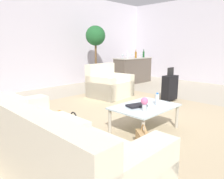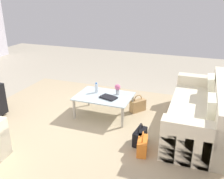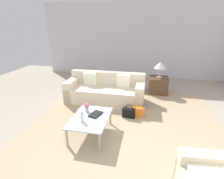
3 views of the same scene
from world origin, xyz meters
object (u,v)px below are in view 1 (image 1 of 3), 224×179
object	(u,v)px
suitcase_black	(170,87)
potted_ficus	(96,45)
wine_bottle_clear	(128,55)
wine_bottle_green	(144,54)
handbag_black	(74,126)
wine_glass_leftmost	(123,55)
armchair	(108,86)
couch	(48,153)
wine_glass_left_of_centre	(132,55)
handbag_tan	(143,141)
coffee_table	(145,109)
water_bottle	(157,99)
bar_console	(133,70)
coffee_table_book	(136,106)
flower_vase	(144,103)
handbag_orange	(61,124)
wine_bottle_amber	(136,55)

from	to	relation	value
suitcase_black	potted_ficus	distance (m)	3.18
wine_bottle_clear	wine_bottle_green	xyz separation A→B (m)	(0.93, 0.00, 0.00)
handbag_black	wine_bottle_clear	bearing A→B (deg)	30.01
wine_glass_leftmost	potted_ficus	distance (m)	1.01
armchair	suitcase_black	distance (m)	1.63
couch	wine_glass_left_of_centre	bearing A→B (deg)	31.55
handbag_tan	coffee_table	bearing A→B (deg)	35.43
coffee_table	water_bottle	bearing A→B (deg)	-26.57
bar_console	wine_glass_leftmost	xyz separation A→B (m)	(-0.54, 0.04, 0.56)
coffee_table	water_bottle	xyz separation A→B (m)	(0.20, -0.10, 0.14)
coffee_table_book	bar_console	distance (m)	4.71
bar_console	water_bottle	bearing A→B (deg)	-135.88
wine_glass_leftmost	coffee_table_book	bearing A→B (deg)	-135.15
coffee_table	suitcase_black	size ratio (longest dim) A/B	1.24
suitcase_black	potted_ficus	bearing A→B (deg)	86.19
water_bottle	coffee_table_book	size ratio (longest dim) A/B	0.67
coffee_table_book	handbag_tan	world-z (taller)	coffee_table_book
coffee_table	potted_ficus	world-z (taller)	potted_ficus
wine_glass_leftmost	flower_vase	bearing A→B (deg)	-133.99
wine_bottle_clear	handbag_tan	bearing A→B (deg)	-136.82
bar_console	handbag_orange	size ratio (longest dim) A/B	4.46
wine_glass_leftmost	wine_glass_left_of_centre	distance (m)	0.55
couch	wine_bottle_amber	size ratio (longest dim) A/B	7.71
coffee_table_book	wine_glass_leftmost	world-z (taller)	wine_glass_leftmost
wine_glass_leftmost	wine_bottle_green	xyz separation A→B (m)	(1.03, -0.15, 0.01)
wine_bottle_clear	potted_ficus	world-z (taller)	potted_ficus
bar_console	wine_bottle_clear	bearing A→B (deg)	-166.45
bar_console	handbag_black	bearing A→B (deg)	-151.49
armchair	flower_vase	bearing A→B (deg)	-123.10
suitcase_black	handbag_tan	xyz separation A→B (m)	(-2.57, -1.10, -0.23)
coffee_table	flower_vase	bearing A→B (deg)	-145.71
armchair	handbag_tan	xyz separation A→B (m)	(-1.86, -2.58, -0.17)
couch	coffee_table	world-z (taller)	couch
water_bottle	handbag_tan	xyz separation A→B (m)	(-0.77, -0.30, -0.38)
couch	potted_ficus	xyz separation A→B (m)	(3.99, 3.80, 1.10)
wine_bottle_amber	wine_bottle_clear	bearing A→B (deg)	180.00
wine_bottle_clear	wine_bottle_amber	bearing A→B (deg)	0.00
coffee_table	suitcase_black	bearing A→B (deg)	19.29
water_bottle	handbag_tan	world-z (taller)	water_bottle
bar_console	suitcase_black	world-z (taller)	bar_console
armchair	coffee_table	bearing A→B (deg)	-120.78
handbag_orange	potted_ficus	world-z (taller)	potted_ficus
wine_bottle_green	handbag_tan	bearing A→B (deg)	-143.26
coffee_table	handbag_black	distance (m)	1.17
couch	suitcase_black	distance (m)	3.88
handbag_tan	handbag_orange	bearing A→B (deg)	107.40
couch	coffee_table_book	size ratio (longest dim) A/B	7.62
wine_bottle_clear	potted_ficus	xyz separation A→B (m)	(-0.85, 0.71, 0.36)
wine_bottle_clear	handbag_black	size ratio (longest dim) A/B	0.84
wine_glass_left_of_centre	wine_bottle_clear	size ratio (longest dim) A/B	0.51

